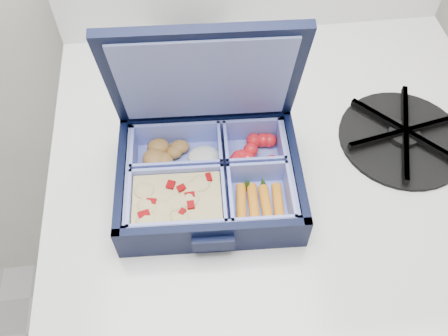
{
  "coord_description": "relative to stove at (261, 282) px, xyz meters",
  "views": [
    {
      "loc": [
        0.54,
        1.28,
        1.45
      ],
      "look_at": [
        0.58,
        1.62,
        0.98
      ],
      "focal_mm": 38.0,
      "sensor_mm": 36.0,
      "label": 1
    }
  ],
  "objects": [
    {
      "name": "fork",
      "position": [
        -0.1,
        0.05,
        0.47
      ],
      "size": [
        0.07,
        0.18,
        0.01
      ],
      "primitive_type": null,
      "rotation": [
        0.0,
        0.0,
        -0.29
      ],
      "color": "#B9BAC0",
      "rests_on": "stove"
    },
    {
      "name": "stove",
      "position": [
        0.0,
        0.0,
        0.0
      ],
      "size": [
        0.63,
        0.63,
        0.94
      ],
      "primitive_type": null,
      "color": "silver",
      "rests_on": "floor"
    },
    {
      "name": "burner_grate",
      "position": [
        0.16,
        -0.01,
        0.48
      ],
      "size": [
        0.2,
        0.2,
        0.02
      ],
      "primitive_type": "cylinder",
      "rotation": [
        0.0,
        0.0,
        0.2
      ],
      "color": "black",
      "rests_on": "stove"
    },
    {
      "name": "burner_grate_rear",
      "position": [
        -0.11,
        0.17,
        0.48
      ],
      "size": [
        0.17,
        0.17,
        0.02
      ],
      "primitive_type": "cylinder",
      "rotation": [
        0.0,
        0.0,
        -0.17
      ],
      "color": "black",
      "rests_on": "stove"
    },
    {
      "name": "bento_box",
      "position": [
        -0.11,
        -0.06,
        0.5
      ],
      "size": [
        0.23,
        0.18,
        0.05
      ],
      "primitive_type": null,
      "rotation": [
        0.0,
        0.0,
        -0.05
      ],
      "color": "black",
      "rests_on": "stove"
    }
  ]
}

